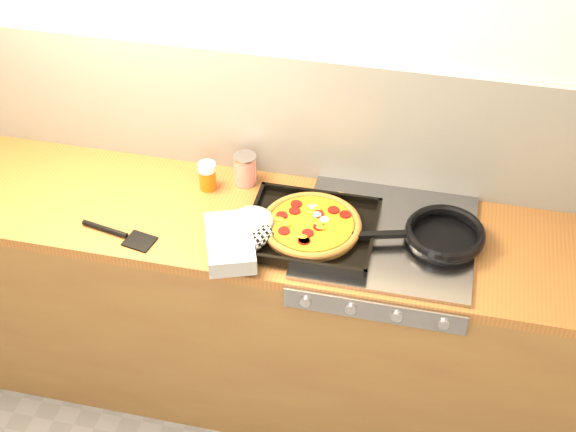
% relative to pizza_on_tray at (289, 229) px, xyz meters
% --- Properties ---
extents(room_shell, '(3.20, 3.20, 3.20)m').
position_rel_pizza_on_tray_xyz_m(room_shell, '(-0.12, 0.37, 0.20)').
color(room_shell, white).
rests_on(room_shell, ground).
extents(counter_run, '(3.20, 0.62, 0.90)m').
position_rel_pizza_on_tray_xyz_m(counter_run, '(-0.12, 0.08, -0.50)').
color(counter_run, brown).
rests_on(counter_run, ground).
extents(stovetop, '(0.60, 0.56, 0.02)m').
position_rel_pizza_on_tray_xyz_m(stovetop, '(0.33, 0.08, -0.04)').
color(stovetop, gray).
rests_on(stovetop, counter_run).
extents(pizza_on_tray, '(0.59, 0.51, 0.08)m').
position_rel_pizza_on_tray_xyz_m(pizza_on_tray, '(0.00, 0.00, 0.00)').
color(pizza_on_tray, black).
rests_on(pizza_on_tray, stovetop).
extents(frying_pan, '(0.48, 0.34, 0.05)m').
position_rel_pizza_on_tray_xyz_m(frying_pan, '(0.52, 0.09, -0.01)').
color(frying_pan, black).
rests_on(frying_pan, stovetop).
extents(tomato_can, '(0.10, 0.10, 0.12)m').
position_rel_pizza_on_tray_xyz_m(tomato_can, '(-0.23, 0.28, 0.01)').
color(tomato_can, '#AC100D').
rests_on(tomato_can, counter_run).
extents(juice_glass, '(0.07, 0.07, 0.11)m').
position_rel_pizza_on_tray_xyz_m(juice_glass, '(-0.36, 0.22, 0.01)').
color(juice_glass, '#ED580D').
rests_on(juice_glass, counter_run).
extents(wooden_spoon, '(0.29, 0.14, 0.02)m').
position_rel_pizza_on_tray_xyz_m(wooden_spoon, '(0.05, 0.23, -0.04)').
color(wooden_spoon, '#A48545').
rests_on(wooden_spoon, counter_run).
extents(black_spatula, '(0.29, 0.11, 0.02)m').
position_rel_pizza_on_tray_xyz_m(black_spatula, '(-0.58, -0.11, -0.04)').
color(black_spatula, black).
rests_on(black_spatula, counter_run).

